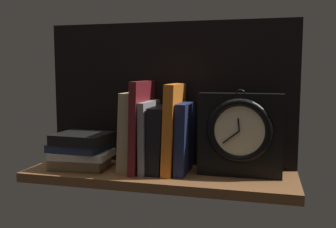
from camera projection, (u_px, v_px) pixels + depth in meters
ground_plane at (159, 176)px, 102.64cm from camera, size 73.58×22.18×2.50cm
back_panel at (168, 94)px, 110.25cm from camera, size 73.58×1.20×41.49cm
book_tan_shortstories at (132, 131)px, 104.70cm from camera, size 4.58×12.99×21.63cm
book_maroon_dawkins at (142, 126)px, 103.75cm from camera, size 2.74×16.98×24.73cm
book_gray_chess at (150, 136)px, 103.51cm from camera, size 1.74×15.70×19.21cm
book_black_skeptic at (161, 139)px, 102.78cm from camera, size 4.99×14.23×17.93cm
book_orange_pandolfini at (174, 128)px, 101.51cm from camera, size 3.55×15.22×24.07cm
book_navy_bierce at (184, 138)px, 101.04cm from camera, size 3.17×13.31×19.02cm
framed_clock at (240, 134)px, 97.18cm from camera, size 21.69×6.53×22.82cm
book_stack_side at (81, 150)px, 106.39cm from camera, size 17.58×14.27×10.00cm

